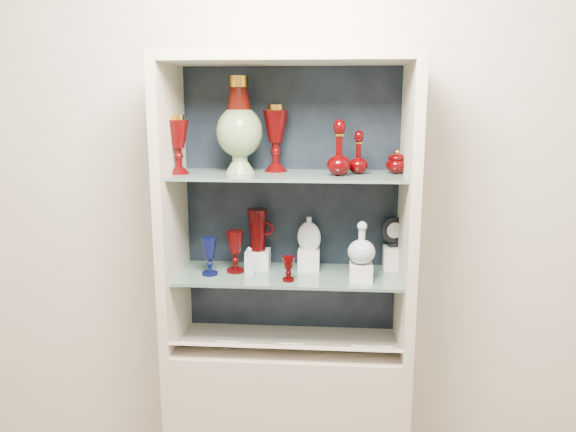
# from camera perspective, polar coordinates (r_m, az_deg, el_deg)

# --- Properties ---
(wall_back) EXTENTS (3.50, 0.02, 2.80)m
(wall_back) POSITION_cam_1_polar(r_m,az_deg,el_deg) (2.47, 0.40, 3.30)
(wall_back) COLOR beige
(wall_back) RESTS_ON ground
(cabinet_base) EXTENTS (1.00, 0.40, 0.75)m
(cabinet_base) POSITION_cam_1_polar(r_m,az_deg,el_deg) (2.62, -0.00, -20.20)
(cabinet_base) COLOR beige
(cabinet_base) RESTS_ON ground
(cabinet_back_panel) EXTENTS (0.98, 0.02, 1.15)m
(cabinet_back_panel) POSITION_cam_1_polar(r_m,az_deg,el_deg) (2.45, 0.35, 1.47)
(cabinet_back_panel) COLOR black
(cabinet_back_panel) RESTS_ON cabinet_base
(cabinet_side_left) EXTENTS (0.04, 0.40, 1.15)m
(cabinet_side_left) POSITION_cam_1_polar(r_m,az_deg,el_deg) (2.35, -11.73, 0.78)
(cabinet_side_left) COLOR beige
(cabinet_side_left) RESTS_ON cabinet_base
(cabinet_side_right) EXTENTS (0.04, 0.40, 1.15)m
(cabinet_side_right) POSITION_cam_1_polar(r_m,az_deg,el_deg) (2.28, 12.10, 0.42)
(cabinet_side_right) COLOR beige
(cabinet_side_right) RESTS_ON cabinet_base
(cabinet_top_cap) EXTENTS (1.00, 0.40, 0.04)m
(cabinet_top_cap) POSITION_cam_1_polar(r_m,az_deg,el_deg) (2.23, -0.00, 15.79)
(cabinet_top_cap) COLOR beige
(cabinet_top_cap) RESTS_ON cabinet_side_left
(shelf_lower) EXTENTS (0.92, 0.34, 0.01)m
(shelf_lower) POSITION_cam_1_polar(r_m,az_deg,el_deg) (2.36, 0.04, -6.00)
(shelf_lower) COLOR slate
(shelf_lower) RESTS_ON cabinet_side_left
(shelf_upper) EXTENTS (0.92, 0.34, 0.01)m
(shelf_upper) POSITION_cam_1_polar(r_m,az_deg,el_deg) (2.27, 0.04, 4.17)
(shelf_upper) COLOR slate
(shelf_upper) RESTS_ON cabinet_side_left
(label_ledge) EXTENTS (0.92, 0.17, 0.09)m
(label_ledge) POSITION_cam_1_polar(r_m,az_deg,el_deg) (2.33, -0.22, -13.17)
(label_ledge) COLOR beige
(label_ledge) RESTS_ON cabinet_base
(label_card_0) EXTENTS (0.10, 0.06, 0.03)m
(label_card_0) POSITION_cam_1_polar(r_m,az_deg,el_deg) (2.32, 0.37, -12.85)
(label_card_0) COLOR white
(label_card_0) RESTS_ON label_ledge
(label_card_1) EXTENTS (0.10, 0.06, 0.03)m
(label_card_1) POSITION_cam_1_polar(r_m,az_deg,el_deg) (2.35, -5.76, -12.59)
(label_card_1) COLOR white
(label_card_1) RESTS_ON label_ledge
(label_card_2) EXTENTS (0.10, 0.06, 0.03)m
(label_card_2) POSITION_cam_1_polar(r_m,az_deg,el_deg) (2.32, 7.66, -12.97)
(label_card_2) COLOR white
(label_card_2) RESTS_ON label_ledge
(label_card_3) EXTENTS (0.10, 0.06, 0.03)m
(label_card_3) POSITION_cam_1_polar(r_m,az_deg,el_deg) (2.33, 9.27, -12.97)
(label_card_3) COLOR white
(label_card_3) RESTS_ON label_ledge
(pedestal_lamp_left) EXTENTS (0.10, 0.10, 0.23)m
(pedestal_lamp_left) POSITION_cam_1_polar(r_m,az_deg,el_deg) (2.30, -11.09, 7.13)
(pedestal_lamp_left) COLOR #430405
(pedestal_lamp_left) RESTS_ON shelf_upper
(pedestal_lamp_right) EXTENTS (0.12, 0.12, 0.27)m
(pedestal_lamp_right) POSITION_cam_1_polar(r_m,az_deg,el_deg) (2.33, -1.25, 7.90)
(pedestal_lamp_right) COLOR #430405
(pedestal_lamp_right) RESTS_ON shelf_upper
(enamel_urn) EXTENTS (0.21, 0.21, 0.39)m
(enamel_urn) POSITION_cam_1_polar(r_m,az_deg,el_deg) (2.30, -4.97, 9.20)
(enamel_urn) COLOR #0C4621
(enamel_urn) RESTS_ON shelf_upper
(ruby_decanter_a) EXTENTS (0.12, 0.12, 0.24)m
(ruby_decanter_a) POSITION_cam_1_polar(r_m,az_deg,el_deg) (2.20, 5.23, 7.26)
(ruby_decanter_a) COLOR #3E0000
(ruby_decanter_a) RESTS_ON shelf_upper
(ruby_decanter_b) EXTENTS (0.09, 0.09, 0.18)m
(ruby_decanter_b) POSITION_cam_1_polar(r_m,az_deg,el_deg) (2.26, 7.18, 6.57)
(ruby_decanter_b) COLOR #3E0000
(ruby_decanter_b) RESTS_ON shelf_upper
(lidded_bowl) EXTENTS (0.09, 0.09, 0.10)m
(lidded_bowl) POSITION_cam_1_polar(r_m,az_deg,el_deg) (2.31, 10.98, 5.48)
(lidded_bowl) COLOR #3E0000
(lidded_bowl) RESTS_ON shelf_upper
(cobalt_goblet) EXTENTS (0.07, 0.07, 0.16)m
(cobalt_goblet) POSITION_cam_1_polar(r_m,az_deg,el_deg) (2.34, -7.98, -4.08)
(cobalt_goblet) COLOR #090E3D
(cobalt_goblet) RESTS_ON shelf_lower
(ruby_goblet_tall) EXTENTS (0.09, 0.09, 0.18)m
(ruby_goblet_tall) POSITION_cam_1_polar(r_m,az_deg,el_deg) (2.36, -5.39, -3.63)
(ruby_goblet_tall) COLOR #430405
(ruby_goblet_tall) RESTS_ON shelf_lower
(ruby_goblet_small) EXTENTS (0.07, 0.07, 0.10)m
(ruby_goblet_small) POSITION_cam_1_polar(r_m,az_deg,el_deg) (2.25, 0.04, -5.40)
(ruby_goblet_small) COLOR #3E0000
(ruby_goblet_small) RESTS_ON shelf_lower
(riser_ruby_pitcher) EXTENTS (0.10, 0.10, 0.08)m
(riser_ruby_pitcher) POSITION_cam_1_polar(r_m,az_deg,el_deg) (2.42, -3.07, -4.38)
(riser_ruby_pitcher) COLOR silver
(riser_ruby_pitcher) RESTS_ON shelf_lower
(ruby_pitcher) EXTENTS (0.15, 0.12, 0.18)m
(ruby_pitcher) POSITION_cam_1_polar(r_m,az_deg,el_deg) (2.39, -3.10, -1.41)
(ruby_pitcher) COLOR #430405
(ruby_pitcher) RESTS_ON riser_ruby_pitcher
(clear_square_bottle) EXTENTS (0.05, 0.05, 0.12)m
(clear_square_bottle) POSITION_cam_1_polar(r_m,az_deg,el_deg) (2.33, -3.94, -4.59)
(clear_square_bottle) COLOR #9FAFBA
(clear_square_bottle) RESTS_ON shelf_lower
(riser_flat_flask) EXTENTS (0.09, 0.09, 0.09)m
(riser_flat_flask) POSITION_cam_1_polar(r_m,az_deg,el_deg) (2.40, 2.13, -4.42)
(riser_flat_flask) COLOR silver
(riser_flat_flask) RESTS_ON shelf_lower
(flat_flask) EXTENTS (0.11, 0.07, 0.14)m
(flat_flask) POSITION_cam_1_polar(r_m,az_deg,el_deg) (2.37, 2.15, -1.70)
(flat_flask) COLOR silver
(flat_flask) RESTS_ON riser_flat_flask
(riser_clear_round_decanter) EXTENTS (0.09, 0.09, 0.07)m
(riser_clear_round_decanter) POSITION_cam_1_polar(r_m,az_deg,el_deg) (2.28, 7.41, -5.67)
(riser_clear_round_decanter) COLOR silver
(riser_clear_round_decanter) RESTS_ON shelf_lower
(clear_round_decanter) EXTENTS (0.11, 0.11, 0.16)m
(clear_round_decanter) POSITION_cam_1_polar(r_m,az_deg,el_deg) (2.25, 7.49, -2.81)
(clear_round_decanter) COLOR #9FAFBA
(clear_round_decanter) RESTS_ON riser_clear_round_decanter
(riser_cameo_medallion) EXTENTS (0.08, 0.08, 0.10)m
(riser_cameo_medallion) POSITION_cam_1_polar(r_m,az_deg,el_deg) (2.44, 10.59, -4.20)
(riser_cameo_medallion) COLOR silver
(riser_cameo_medallion) RESTS_ON shelf_lower
(cameo_medallion) EXTENTS (0.12, 0.07, 0.13)m
(cameo_medallion) POSITION_cam_1_polar(r_m,az_deg,el_deg) (2.41, 10.70, -1.55)
(cameo_medallion) COLOR black
(cameo_medallion) RESTS_ON riser_cameo_medallion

